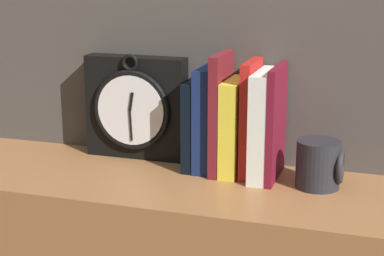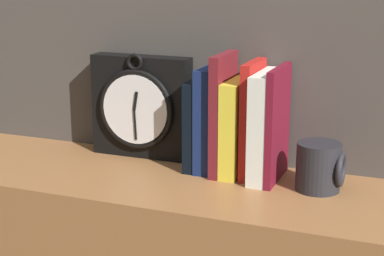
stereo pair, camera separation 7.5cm
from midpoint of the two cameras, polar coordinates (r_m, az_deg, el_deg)
The scene contains 9 objects.
clock at distance 1.42m, azimuth -6.56°, elevation 1.81°, with size 0.23×0.06×0.24m.
book_slot0_black at distance 1.34m, azimuth -1.38°, elevation 0.32°, with size 0.02×0.11×0.19m.
book_slot1_navy at distance 1.33m, azimuth -0.15°, elevation 0.82°, with size 0.04×0.12×0.22m.
book_slot2_maroon at distance 1.31m, azimuth 0.96°, elevation 1.31°, with size 0.02×0.13×0.25m.
book_slot3_yellow at distance 1.31m, azimuth 2.17°, elevation 0.10°, with size 0.04×0.13×0.19m.
book_slot4_red at distance 1.30m, azimuth 3.59°, elevation 0.86°, with size 0.02×0.12×0.23m.
book_slot5_white at distance 1.28m, azimuth 4.76°, elevation 0.27°, with size 0.04×0.14×0.22m.
book_slot6_maroon at distance 1.28m, azimuth 5.86°, elevation 0.43°, with size 0.01×0.15×0.23m.
mug at distance 1.25m, azimuth 9.61°, elevation -3.22°, with size 0.09×0.08×0.09m.
Camera 1 is at (0.37, -1.15, 1.31)m, focal length 60.00 mm.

